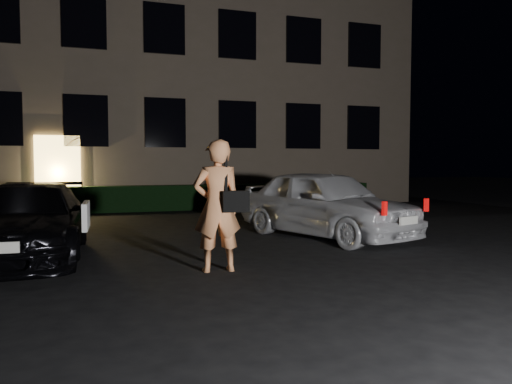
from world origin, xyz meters
name	(u,v)px	position (x,y,z in m)	size (l,w,h in m)	color
ground	(280,277)	(0.00, 0.00, 0.00)	(80.00, 80.00, 0.00)	black
building	(151,58)	(0.00, 14.99, 6.00)	(20.00, 8.11, 12.00)	#6A5C4C
hedge	(168,198)	(0.00, 10.50, 0.42)	(15.00, 0.70, 0.85)	black
sedan	(29,221)	(-3.51, 2.62, 0.63)	(1.97, 4.51, 1.27)	black
hatch	(325,203)	(2.29, 3.21, 0.74)	(3.05, 4.70, 1.49)	silver
man	(218,206)	(-0.75, 0.64, 0.98)	(0.80, 0.49, 1.95)	#ED955B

